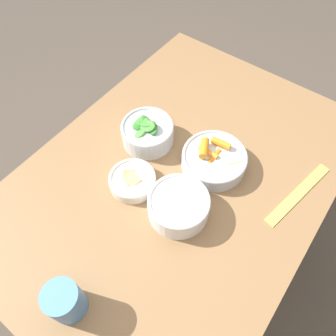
% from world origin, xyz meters
% --- Properties ---
extents(ground_plane, '(10.00, 10.00, 0.00)m').
position_xyz_m(ground_plane, '(0.00, 0.00, 0.00)').
color(ground_plane, '#4C4238').
extents(dining_table, '(1.09, 0.77, 0.77)m').
position_xyz_m(dining_table, '(0.00, 0.00, 0.64)').
color(dining_table, olive).
rests_on(dining_table, ground_plane).
extents(bowl_carrots, '(0.18, 0.18, 0.07)m').
position_xyz_m(bowl_carrots, '(-0.09, 0.06, 0.80)').
color(bowl_carrots, silver).
rests_on(bowl_carrots, dining_table).
extents(bowl_greens, '(0.16, 0.15, 0.09)m').
position_xyz_m(bowl_greens, '(-0.04, -0.15, 0.81)').
color(bowl_greens, silver).
rests_on(bowl_greens, dining_table).
extents(bowl_beans_hotdog, '(0.16, 0.16, 0.07)m').
position_xyz_m(bowl_beans_hotdog, '(0.10, 0.07, 0.81)').
color(bowl_beans_hotdog, white).
rests_on(bowl_beans_hotdog, dining_table).
extents(bowl_cookies, '(0.13, 0.13, 0.04)m').
position_xyz_m(bowl_cookies, '(0.10, -0.08, 0.79)').
color(bowl_cookies, silver).
rests_on(bowl_cookies, dining_table).
extents(ruler, '(0.26, 0.08, 0.00)m').
position_xyz_m(ruler, '(-0.14, 0.30, 0.78)').
color(ruler, '#EADB4C').
rests_on(ruler, dining_table).
extents(cup, '(0.08, 0.08, 0.10)m').
position_xyz_m(cup, '(0.43, 0.01, 0.83)').
color(cup, '#4C7FB7').
rests_on(cup, dining_table).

